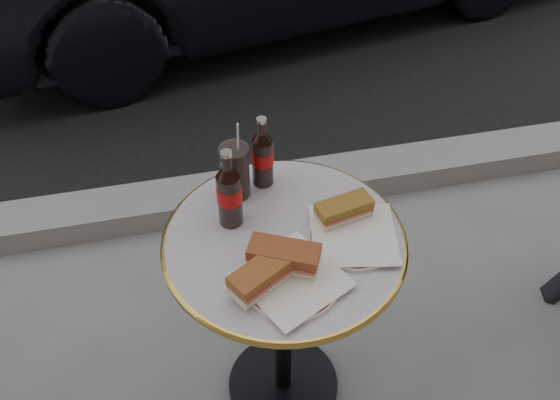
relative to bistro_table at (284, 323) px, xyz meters
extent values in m
plane|color=gray|center=(0.00, 0.00, -0.37)|extent=(80.00, 80.00, 0.00)
cube|color=gray|center=(0.00, 0.90, -0.32)|extent=(40.00, 0.20, 0.12)
cylinder|color=white|center=(-0.01, -0.14, 0.37)|extent=(0.28, 0.28, 0.01)
cylinder|color=white|center=(0.17, -0.04, 0.37)|extent=(0.29, 0.29, 0.01)
cube|color=brown|center=(-0.08, -0.14, 0.41)|extent=(0.18, 0.15, 0.06)
cube|color=brown|center=(-0.02, -0.09, 0.41)|extent=(0.19, 0.14, 0.06)
cube|color=olive|center=(0.16, 0.03, 0.40)|extent=(0.15, 0.10, 0.05)
cylinder|color=black|center=(-0.09, 0.19, 0.45)|extent=(0.10, 0.10, 0.16)
camera|label=1|loc=(-0.24, -1.03, 1.53)|focal=40.00mm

